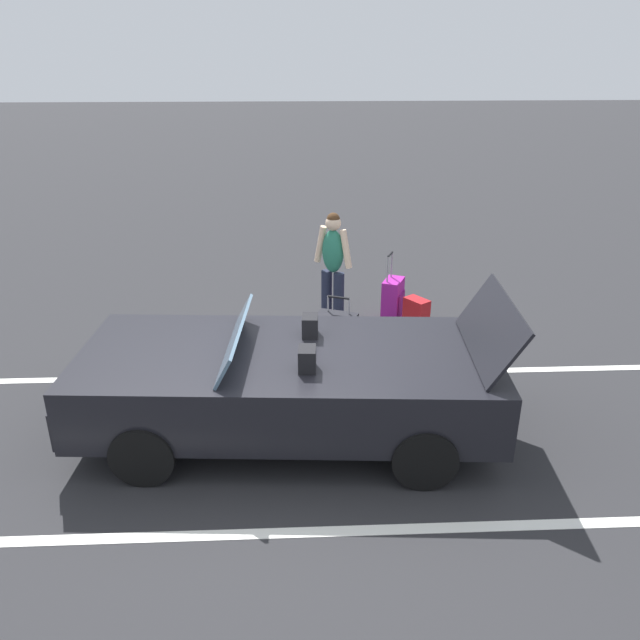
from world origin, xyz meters
TOP-DOWN VIEW (x-y plane):
  - ground_plane at (0.00, 0.00)m, footprint 80.00×80.00m
  - lot_line_near at (0.00, -1.23)m, footprint 18.00×0.12m
  - lot_line_mid at (0.00, 1.47)m, footprint 18.00×0.12m
  - convertible_car at (0.20, -0.01)m, footprint 4.31×2.04m
  - suitcase_large_black at (-0.57, -1.34)m, footprint 0.55×0.43m
  - suitcase_medium_bright at (-1.50, -2.84)m, footprint 0.38×0.46m
  - suitcase_small_carryon at (-1.75, -2.39)m, footprint 0.36×0.39m
  - traveler_person at (-0.61, -2.64)m, footprint 0.54×0.43m

SIDE VIEW (x-z plane):
  - ground_plane at x=0.00m, z-range 0.00..0.00m
  - lot_line_near at x=0.00m, z-range 0.00..0.00m
  - lot_line_mid at x=0.00m, z-range 0.00..0.00m
  - suitcase_small_carryon at x=-1.75m, z-range 0.00..0.50m
  - suitcase_medium_bright at x=-1.50m, z-range -0.19..0.82m
  - suitcase_large_black at x=-0.57m, z-range -0.10..0.84m
  - convertible_car at x=0.20m, z-range -0.16..1.34m
  - traveler_person at x=-0.61m, z-range 0.10..1.76m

